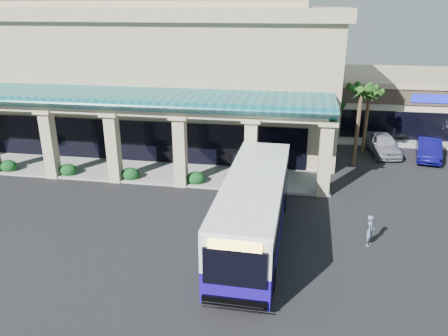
% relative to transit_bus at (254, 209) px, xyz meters
% --- Properties ---
extents(ground, '(110.00, 110.00, 0.00)m').
position_rel_transit_bus_xyz_m(ground, '(-2.36, 1.00, -1.69)').
color(ground, black).
extents(main_building, '(30.80, 14.80, 11.35)m').
position_rel_transit_bus_xyz_m(main_building, '(-10.36, 17.00, 3.99)').
color(main_building, tan).
rests_on(main_building, ground).
extents(arcade, '(30.00, 6.20, 5.70)m').
position_rel_transit_bus_xyz_m(arcade, '(-10.36, 7.80, 1.16)').
color(arcade, '#105460').
rests_on(arcade, ground).
extents(strip_mall, '(22.50, 12.50, 4.90)m').
position_rel_transit_bus_xyz_m(strip_mall, '(15.64, 25.00, 0.76)').
color(strip_mall, beige).
rests_on(strip_mall, ground).
extents(palm_0, '(2.40, 2.40, 6.60)m').
position_rel_transit_bus_xyz_m(palm_0, '(6.14, 12.00, 1.61)').
color(palm_0, '#173B0F').
rests_on(palm_0, ground).
extents(palm_1, '(2.40, 2.40, 5.80)m').
position_rel_transit_bus_xyz_m(palm_1, '(7.14, 15.00, 1.21)').
color(palm_1, '#173B0F').
rests_on(palm_1, ground).
extents(broadleaf_tree, '(2.60, 2.60, 4.81)m').
position_rel_transit_bus_xyz_m(broadleaf_tree, '(5.14, 20.00, 0.72)').
color(broadleaf_tree, '#0C3912').
rests_on(broadleaf_tree, ground).
extents(transit_bus, '(3.06, 12.15, 3.38)m').
position_rel_transit_bus_xyz_m(transit_bus, '(0.00, 0.00, 0.00)').
color(transit_bus, '#1D0C9F').
rests_on(transit_bus, ground).
extents(pedestrian, '(0.58, 0.68, 1.59)m').
position_rel_transit_bus_xyz_m(pedestrian, '(5.66, 0.46, -0.89)').
color(pedestrian, slate).
rests_on(pedestrian, ground).
extents(car_silver, '(2.50, 5.00, 1.64)m').
position_rel_transit_bus_xyz_m(car_silver, '(8.64, 15.09, -0.87)').
color(car_silver, '#9D9DAD').
rests_on(car_silver, ground).
extents(car_white, '(2.59, 4.99, 1.57)m').
position_rel_transit_bus_xyz_m(car_white, '(11.89, 14.53, -0.91)').
color(car_white, '#0C0A58').
rests_on(car_white, ground).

